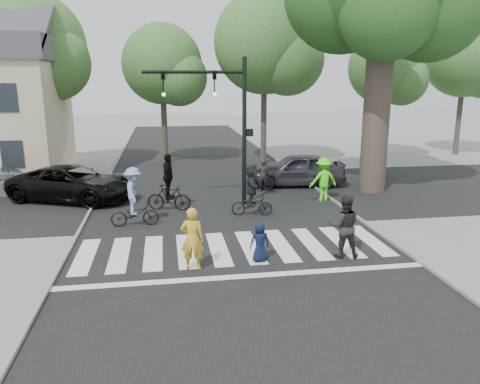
% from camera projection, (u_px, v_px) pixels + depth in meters
% --- Properties ---
extents(ground, '(120.00, 120.00, 0.00)m').
position_uv_depth(ground, '(240.00, 260.00, 13.65)').
color(ground, gray).
rests_on(ground, ground).
extents(road_stem, '(10.00, 70.00, 0.01)m').
position_uv_depth(road_stem, '(219.00, 213.00, 18.45)').
color(road_stem, black).
rests_on(road_stem, ground).
extents(road_cross, '(70.00, 10.00, 0.01)m').
position_uv_depth(road_cross, '(212.00, 194.00, 21.33)').
color(road_cross, black).
rests_on(road_cross, ground).
extents(curb_left, '(0.10, 70.00, 0.10)m').
position_uv_depth(curb_left, '(87.00, 217.00, 17.65)').
color(curb_left, gray).
rests_on(curb_left, ground).
extents(curb_right, '(0.10, 70.00, 0.10)m').
position_uv_depth(curb_right, '(341.00, 206.00, 19.23)').
color(curb_right, gray).
rests_on(curb_right, ground).
extents(crosswalk, '(10.00, 3.85, 0.01)m').
position_uv_depth(crosswalk, '(236.00, 251.00, 14.29)').
color(crosswalk, silver).
rests_on(crosswalk, ground).
extents(traffic_signal, '(4.45, 0.29, 6.00)m').
position_uv_depth(traffic_signal, '(224.00, 111.00, 18.73)').
color(traffic_signal, black).
rests_on(traffic_signal, ground).
extents(bg_tree_1, '(6.09, 5.80, 9.80)m').
position_uv_depth(bg_tree_1, '(38.00, 50.00, 25.57)').
color(bg_tree_1, brown).
rests_on(bg_tree_1, ground).
extents(bg_tree_2, '(5.04, 4.80, 8.40)m').
position_uv_depth(bg_tree_2, '(166.00, 68.00, 27.95)').
color(bg_tree_2, brown).
rests_on(bg_tree_2, ground).
extents(bg_tree_3, '(6.30, 6.00, 10.20)m').
position_uv_depth(bg_tree_3, '(270.00, 47.00, 27.33)').
color(bg_tree_3, brown).
rests_on(bg_tree_3, ground).
extents(bg_tree_4, '(4.83, 4.60, 8.15)m').
position_uv_depth(bg_tree_4, '(389.00, 71.00, 29.70)').
color(bg_tree_4, brown).
rests_on(bg_tree_4, ground).
extents(bg_tree_5, '(5.67, 5.40, 9.30)m').
position_uv_depth(bg_tree_5, '(471.00, 60.00, 31.01)').
color(bg_tree_5, brown).
rests_on(bg_tree_5, ground).
extents(pedestrian_woman, '(0.72, 0.55, 1.78)m').
position_uv_depth(pedestrian_woman, '(192.00, 239.00, 12.78)').
color(pedestrian_woman, gold).
rests_on(pedestrian_woman, ground).
extents(pedestrian_child, '(0.62, 0.44, 1.18)m').
position_uv_depth(pedestrian_child, '(260.00, 242.00, 13.41)').
color(pedestrian_child, '#0D1634').
rests_on(pedestrian_child, ground).
extents(pedestrian_adult, '(1.04, 0.88, 1.89)m').
position_uv_depth(pedestrian_adult, '(344.00, 226.00, 13.68)').
color(pedestrian_adult, black).
rests_on(pedestrian_adult, ground).
extents(cyclist_left, '(1.70, 1.11, 2.14)m').
position_uv_depth(cyclist_left, '(134.00, 201.00, 16.58)').
color(cyclist_left, black).
rests_on(cyclist_left, ground).
extents(cyclist_mid, '(1.82, 1.14, 2.29)m').
position_uv_depth(cyclist_mid, '(169.00, 187.00, 18.58)').
color(cyclist_mid, black).
rests_on(cyclist_mid, ground).
extents(cyclist_right, '(1.65, 1.53, 2.00)m').
position_uv_depth(cyclist_right, '(252.00, 193.00, 17.90)').
color(cyclist_right, black).
rests_on(cyclist_right, ground).
extents(car_suv, '(5.93, 4.42, 1.50)m').
position_uv_depth(car_suv, '(73.00, 183.00, 20.14)').
color(car_suv, black).
rests_on(car_suv, ground).
extents(car_grey, '(4.90, 2.42, 1.61)m').
position_uv_depth(car_grey, '(296.00, 170.00, 22.94)').
color(car_grey, '#303036').
rests_on(car_grey, ground).
extents(bystander_hivis, '(1.29, 0.84, 1.89)m').
position_uv_depth(bystander_hivis, '(323.00, 179.00, 20.02)').
color(bystander_hivis, '#4DFF16').
rests_on(bystander_hivis, ground).
extents(bystander_dark, '(0.58, 0.40, 1.52)m').
position_uv_depth(bystander_dark, '(263.00, 175.00, 21.80)').
color(bystander_dark, black).
rests_on(bystander_dark, ground).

